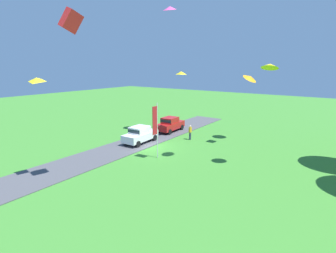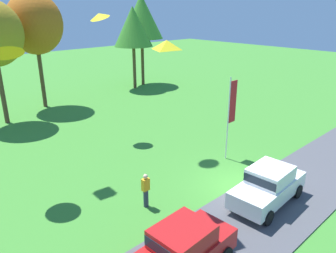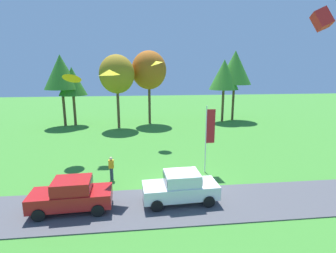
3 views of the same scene
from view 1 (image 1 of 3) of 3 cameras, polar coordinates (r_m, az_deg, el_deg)
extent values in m
plane|color=#3D842D|center=(27.75, -3.81, -4.51)|extent=(120.00, 120.00, 0.00)
cube|color=#4C4C51|center=(29.13, -7.19, -3.66)|extent=(36.00, 4.40, 0.06)
cube|color=red|center=(33.95, 0.51, 0.21)|extent=(4.47, 1.98, 0.80)
cube|color=red|center=(33.70, 0.42, 1.42)|extent=(2.07, 1.72, 0.70)
cube|color=#19232D|center=(33.70, 0.42, 1.42)|extent=(2.11, 1.69, 0.38)
cylinder|color=black|center=(35.71, 0.64, 0.20)|extent=(0.69, 0.27, 0.68)
cylinder|color=black|center=(34.85, 3.01, -0.14)|extent=(0.69, 0.27, 0.68)
cylinder|color=black|center=(33.30, -2.12, -0.77)|extent=(0.69, 0.27, 0.68)
cylinder|color=black|center=(32.37, 0.35, -1.17)|extent=(0.69, 0.27, 0.68)
cube|color=white|center=(29.09, -6.05, -2.08)|extent=(4.48, 2.01, 0.80)
cube|color=white|center=(28.83, -6.21, -0.68)|extent=(2.08, 1.73, 0.70)
cube|color=#19232D|center=(28.83, -6.21, -0.68)|extent=(2.12, 1.70, 0.38)
cylinder|color=black|center=(30.84, -5.54, -1.96)|extent=(0.69, 0.27, 0.68)
cylinder|color=black|center=(29.84, -2.95, -2.43)|extent=(0.69, 0.27, 0.68)
cylinder|color=black|center=(28.65, -9.24, -3.25)|extent=(0.69, 0.27, 0.68)
cylinder|color=black|center=(27.57, -6.59, -3.82)|extent=(0.69, 0.27, 0.68)
cylinder|color=#2D334C|center=(30.43, 4.82, -2.07)|extent=(0.24, 0.24, 0.88)
cube|color=orange|center=(30.25, 4.85, -0.72)|extent=(0.36, 0.22, 0.60)
sphere|color=beige|center=(30.15, 4.86, 0.06)|extent=(0.22, 0.22, 0.22)
cylinder|color=silver|center=(23.92, -2.34, -0.98)|extent=(0.08, 0.08, 5.14)
cube|color=red|center=(23.42, -2.89, 1.29)|extent=(0.64, 0.04, 2.57)
cone|color=yellow|center=(22.09, 21.30, 12.20)|extent=(1.45, 1.42, 0.72)
cone|color=#EA4C9E|center=(32.71, 0.41, 24.35)|extent=(1.92, 1.88, 0.69)
cone|color=orange|center=(30.35, 17.45, 10.13)|extent=(1.83, 1.80, 1.05)
cube|color=red|center=(18.53, -20.39, 20.79)|extent=(1.46, 1.38, 1.69)
pyramid|color=yellow|center=(29.72, 2.88, 11.55)|extent=(1.30, 1.25, 0.39)
pyramid|color=yellow|center=(20.18, -26.69, 9.11)|extent=(1.29, 1.30, 0.45)
camera|label=2|loc=(42.14, -1.51, 13.89)|focal=35.00mm
camera|label=3|loc=(40.22, -19.55, 11.65)|focal=28.00mm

